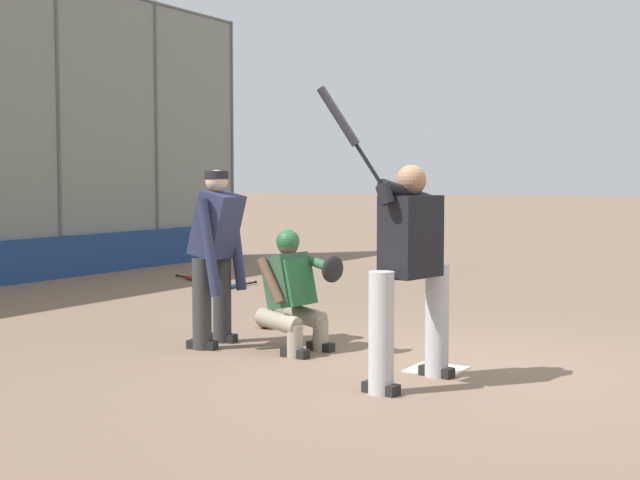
{
  "coord_description": "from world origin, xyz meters",
  "views": [
    {
      "loc": [
        6.76,
        2.74,
        1.56
      ],
      "look_at": [
        0.18,
        -1.0,
        1.05
      ],
      "focal_mm": 50.0,
      "sensor_mm": 36.0,
      "label": 1
    }
  ],
  "objects_px": {
    "spare_bat_third_base_side": "(236,286)",
    "fielding_glove_on_dirt": "(268,323)",
    "catcher_behind_plate": "(295,289)",
    "spare_bat_by_padding": "(192,279)",
    "umpire_home": "(216,252)",
    "batter_at_plate": "(409,266)"
  },
  "relations": [
    {
      "from": "catcher_behind_plate",
      "to": "spare_bat_by_padding",
      "type": "bearing_deg",
      "value": -126.71
    },
    {
      "from": "catcher_behind_plate",
      "to": "spare_bat_by_padding",
      "type": "xyz_separation_m",
      "value": [
        -4.12,
        -4.36,
        -0.54
      ]
    },
    {
      "from": "spare_bat_by_padding",
      "to": "spare_bat_third_base_side",
      "type": "bearing_deg",
      "value": 5.18
    },
    {
      "from": "catcher_behind_plate",
      "to": "umpire_home",
      "type": "xyz_separation_m",
      "value": [
        0.1,
        -0.8,
        0.31
      ]
    },
    {
      "from": "batter_at_plate",
      "to": "umpire_home",
      "type": "bearing_deg",
      "value": -94.12
    },
    {
      "from": "umpire_home",
      "to": "batter_at_plate",
      "type": "bearing_deg",
      "value": 68.2
    },
    {
      "from": "umpire_home",
      "to": "spare_bat_third_base_side",
      "type": "distance_m",
      "value": 4.6
    },
    {
      "from": "spare_bat_by_padding",
      "to": "spare_bat_third_base_side",
      "type": "distance_m",
      "value": 1.19
    },
    {
      "from": "catcher_behind_plate",
      "to": "spare_bat_by_padding",
      "type": "height_order",
      "value": "catcher_behind_plate"
    },
    {
      "from": "catcher_behind_plate",
      "to": "fielding_glove_on_dirt",
      "type": "height_order",
      "value": "catcher_behind_plate"
    },
    {
      "from": "spare_bat_third_base_side",
      "to": "batter_at_plate",
      "type": "bearing_deg",
      "value": 46.44
    },
    {
      "from": "batter_at_plate",
      "to": "spare_bat_by_padding",
      "type": "bearing_deg",
      "value": -119.3
    },
    {
      "from": "umpire_home",
      "to": "spare_bat_third_base_side",
      "type": "xyz_separation_m",
      "value": [
        -3.81,
        -2.44,
        -0.85
      ]
    },
    {
      "from": "batter_at_plate",
      "to": "spare_bat_by_padding",
      "type": "xyz_separation_m",
      "value": [
        -4.8,
        -5.79,
        -0.88
      ]
    },
    {
      "from": "umpire_home",
      "to": "spare_bat_third_base_side",
      "type": "relative_size",
      "value": 2.0
    },
    {
      "from": "batter_at_plate",
      "to": "catcher_behind_plate",
      "type": "xyz_separation_m",
      "value": [
        -0.67,
        -1.42,
        -0.34
      ]
    },
    {
      "from": "batter_at_plate",
      "to": "fielding_glove_on_dirt",
      "type": "bearing_deg",
      "value": -114.93
    },
    {
      "from": "fielding_glove_on_dirt",
      "to": "spare_bat_third_base_side",
      "type": "bearing_deg",
      "value": -139.63
    },
    {
      "from": "spare_bat_third_base_side",
      "to": "fielding_glove_on_dirt",
      "type": "relative_size",
      "value": 2.93
    },
    {
      "from": "catcher_behind_plate",
      "to": "spare_bat_third_base_side",
      "type": "distance_m",
      "value": 4.96
    },
    {
      "from": "catcher_behind_plate",
      "to": "fielding_glove_on_dirt",
      "type": "relative_size",
      "value": 3.94
    },
    {
      "from": "catcher_behind_plate",
      "to": "spare_bat_third_base_side",
      "type": "height_order",
      "value": "catcher_behind_plate"
    }
  ]
}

